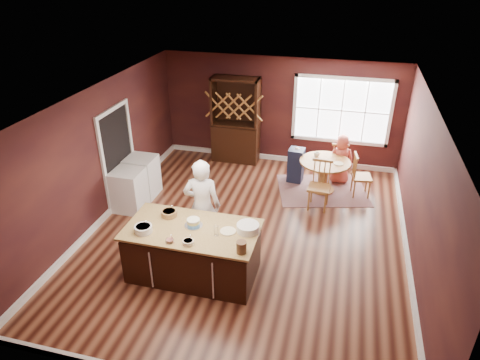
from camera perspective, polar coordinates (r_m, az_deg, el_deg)
name	(u,v)px	position (r m, az deg, el deg)	size (l,w,h in m)	color
room_shell	(248,172)	(7.76, 1.05, 1.05)	(7.00, 7.00, 7.00)	brown
window	(342,111)	(10.75, 13.40, 9.00)	(2.36, 0.10, 1.66)	white
doorway	(119,158)	(9.45, -15.89, 2.90)	(0.08, 1.26, 2.13)	white
kitchen_island	(193,252)	(7.30, -6.26, -9.58)	(2.18, 1.14, 0.92)	black
dining_table	(324,170)	(9.85, 11.18, 1.36)	(1.14, 1.14, 0.75)	brown
baker	(202,206)	(7.61, -5.05, -3.50)	(0.66, 0.43, 1.81)	silver
layer_cake	(193,223)	(7.05, -6.23, -5.66)	(0.30, 0.30, 0.12)	silver
bowl_blue	(143,229)	(7.04, -12.76, -6.37)	(0.29, 0.29, 0.11)	white
bowl_yellow	(169,213)	(7.36, -9.42, -4.41)	(0.27, 0.27, 0.10)	olive
bowl_pink	(170,241)	(6.75, -9.33, -7.99)	(0.14, 0.14, 0.05)	white
bowl_olive	(188,242)	(6.67, -6.93, -8.23)	(0.18, 0.18, 0.07)	beige
drinking_glass	(216,231)	(6.79, -3.19, -6.75)	(0.08, 0.08, 0.17)	silver
dinner_plate	(228,231)	(6.90, -1.61, -6.84)	(0.26, 0.26, 0.02)	beige
white_tub	(248,228)	(6.88, 1.07, -6.38)	(0.36, 0.36, 0.12)	white
stoneware_crock	(241,247)	(6.42, 0.19, -8.94)	(0.16, 0.16, 0.19)	brown
rug	(322,190)	(10.10, 10.91, -1.31)	(1.98, 1.53, 0.01)	brown
chair_east	(362,175)	(9.87, 15.96, 0.63)	(0.43, 0.40, 1.01)	#9B5933
chair_south	(319,186)	(9.14, 10.54, -0.75)	(0.45, 0.43, 1.08)	brown
chair_north	(339,160)	(10.53, 13.05, 2.67)	(0.41, 0.39, 0.97)	#9B6220
seated_woman	(341,159)	(10.30, 13.31, 2.73)	(0.58, 0.38, 1.19)	#C95142
high_chair	(296,164)	(10.23, 7.46, 2.07)	(0.35, 0.35, 0.87)	black
toddler	(294,149)	(10.11, 7.25, 4.12)	(0.18, 0.14, 0.26)	#8CA5BF
table_plate	(339,164)	(9.68, 13.01, 2.14)	(0.22, 0.22, 0.02)	beige
table_cup	(317,154)	(9.92, 10.19, 3.37)	(0.13, 0.13, 0.10)	white
hutch	(236,120)	(10.97, -0.59, 7.94)	(1.20, 0.50, 2.20)	#3B2113
washer	(129,190)	(9.31, -14.60, -1.33)	(0.62, 0.60, 0.90)	white
dryer	(142,176)	(9.79, -12.89, 0.49)	(0.63, 0.61, 0.91)	white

